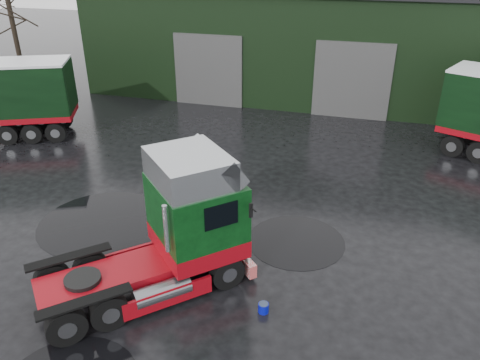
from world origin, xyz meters
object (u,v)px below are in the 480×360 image
object	(u,v)px
tree_left	(13,26)
tree_back_b	(477,13)
hero_tractor	(136,232)
warehouse	(361,38)
wash_bucket	(263,308)

from	to	relation	value
tree_left	tree_back_b	xyz separation A→B (m)	(27.00, 18.00, -0.50)
hero_tractor	tree_left	world-z (taller)	tree_left
warehouse	hero_tractor	distance (m)	22.50
hero_tractor	tree_back_b	size ratio (longest dim) A/B	0.81
wash_bucket	warehouse	bearing A→B (deg)	87.77
warehouse	tree_back_b	bearing A→B (deg)	51.34
warehouse	tree_left	bearing A→B (deg)	-157.17
hero_tractor	tree_left	xyz separation A→B (m)	(-14.77, 14.07, 2.37)
wash_bucket	tree_left	distance (m)	23.27
wash_bucket	tree_back_b	bearing A→B (deg)	74.52
wash_bucket	tree_left	world-z (taller)	tree_left
warehouse	wash_bucket	distance (m)	22.20
hero_tractor	tree_left	bearing A→B (deg)	-178.40
tree_left	tree_back_b	size ratio (longest dim) A/B	1.13
warehouse	tree_left	xyz separation A→B (m)	(-19.00, -8.00, 1.09)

